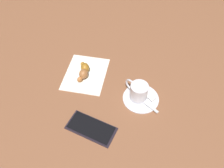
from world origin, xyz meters
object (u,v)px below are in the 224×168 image
at_px(saucer, 141,98).
at_px(teaspoon, 139,98).
at_px(espresso_cup, 138,91).
at_px(napkin, 86,74).
at_px(cell_phone, 91,128).
at_px(croissant, 84,71).
at_px(sugar_packet, 147,94).

distance_m(saucer, teaspoon, 0.01).
xyz_separation_m(espresso_cup, teaspoon, (0.01, -0.01, -0.03)).
bearing_deg(napkin, saucer, -12.66).
xyz_separation_m(espresso_cup, napkin, (-0.21, 0.05, -0.03)).
bearing_deg(teaspoon, cell_phone, -127.90).
distance_m(saucer, croissant, 0.23).
xyz_separation_m(saucer, croissant, (-0.23, 0.05, 0.02)).
bearing_deg(espresso_cup, saucer, -13.55).
height_order(espresso_cup, cell_phone, espresso_cup).
height_order(teaspoon, cell_phone, teaspoon).
bearing_deg(espresso_cup, sugar_packet, 25.89).
height_order(napkin, croissant, croissant).
height_order(teaspoon, sugar_packet, teaspoon).
xyz_separation_m(teaspoon, croissant, (-0.22, 0.05, 0.01)).
distance_m(saucer, cell_phone, 0.20).
bearing_deg(cell_phone, espresso_cup, 55.61).
relative_size(saucer, espresso_cup, 1.46).
bearing_deg(espresso_cup, croissant, 168.29).
height_order(teaspoon, napkin, teaspoon).
bearing_deg(teaspoon, sugar_packet, 47.11).
distance_m(croissant, cell_phone, 0.23).
bearing_deg(teaspoon, espresso_cup, 127.74).
relative_size(croissant, cell_phone, 0.61).
xyz_separation_m(espresso_cup, sugar_packet, (0.03, 0.01, -0.03)).
distance_m(teaspoon, croissant, 0.23).
relative_size(saucer, croissant, 1.25).
height_order(saucer, espresso_cup, espresso_cup).
xyz_separation_m(teaspoon, cell_phone, (-0.12, -0.15, -0.01)).
bearing_deg(sugar_packet, teaspoon, 80.68).
height_order(saucer, croissant, croissant).
distance_m(napkin, cell_phone, 0.23).
distance_m(saucer, napkin, 0.23).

